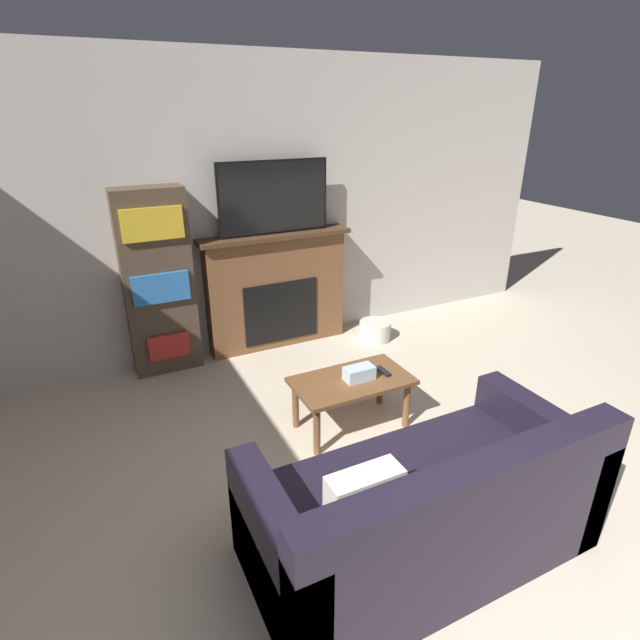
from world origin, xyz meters
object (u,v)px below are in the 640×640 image
fireplace (277,290)px  tv (274,198)px  couch (424,511)px  storage_basket (375,331)px  coffee_table (352,387)px  bookshelf (158,283)px

fireplace → tv: bearing=-90.0°
couch → storage_basket: (1.22, 2.42, -0.20)m
couch → storage_basket: bearing=63.1°
couch → tv: bearing=84.0°
fireplace → coffee_table: 1.61m
coffee_table → bookshelf: bearing=123.9°
fireplace → tv: size_ratio=1.40×
storage_basket → tv: bearing=159.5°
tv → storage_basket: tv is taller
storage_basket → coffee_table: bearing=-128.7°
bookshelf → tv: bearing=0.2°
tv → couch: (-0.29, -2.77, -1.18)m
bookshelf → storage_basket: bookshelf is taller
fireplace → coffee_table: size_ratio=1.70×
bookshelf → storage_basket: bearing=-9.6°
tv → storage_basket: size_ratio=3.26×
fireplace → tv: (-0.00, -0.02, 0.90)m
coffee_table → fireplace: bearing=88.2°
tv → couch: 3.02m
bookshelf → storage_basket: 2.19m
fireplace → storage_basket: fireplace is taller
fireplace → couch: (-0.29, -2.79, -0.28)m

